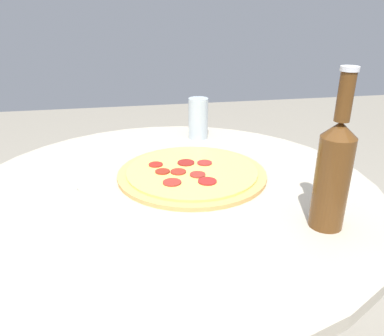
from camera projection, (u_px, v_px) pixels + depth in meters
name	position (u px, v px, depth m)	size (l,w,h in m)	color
table	(173.00, 255.00, 0.95)	(0.96, 0.96, 0.77)	#B2A893
pizza	(192.00, 173.00, 0.92)	(0.37, 0.37, 0.02)	tan
beer_bottle	(333.00, 171.00, 0.67)	(0.06, 0.06, 0.30)	#563314
drinking_glass	(198.00, 118.00, 1.17)	(0.06, 0.06, 0.13)	#ADBCC6
napkin	(51.00, 188.00, 0.85)	(0.12, 0.09, 0.01)	white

